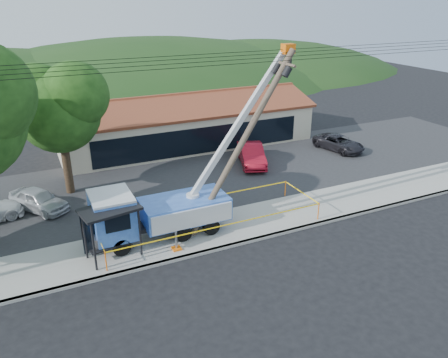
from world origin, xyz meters
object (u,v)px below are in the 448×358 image
Objects in this scene: leaning_pole at (246,136)px; car_silver at (41,211)px; utility_truck at (158,209)px; bus_shelter at (109,220)px; car_red at (251,165)px; car_dark at (338,151)px.

car_silver is at bearing 147.04° from leaning_pole.
utility_truck reaches higher than bus_shelter.
utility_truck is 6.23m from leaning_pole.
utility_truck is 2.83× the size of car_silver.
bus_shelter is 0.76× the size of car_silver.
bus_shelter is (-2.78, -0.86, 0.37)m from utility_truck.
car_red is (10.03, 7.78, -1.80)m from utility_truck.
car_dark is at bearing 11.18° from bus_shelter.
utility_truck reaches higher than leaning_pole.
leaning_pole is at bearing -7.93° from utility_truck.
utility_truck is at bearing 6.59° from bus_shelter.
car_dark is at bearing -33.34° from car_silver.
bus_shelter is 23.05m from car_dark.
utility_truck is at bearing -122.64° from car_red.
car_silver reaches higher than car_dark.
leaning_pole is at bearing -159.97° from car_dark.
bus_shelter is at bearing -169.76° from car_dark.
car_red is (15.87, 1.47, 0.00)m from car_silver.
utility_truck is 2.93m from bus_shelter.
utility_truck is 8.79m from car_silver.
leaning_pole is 3.19× the size of bus_shelter.
car_dark is (8.51, -0.16, 0.00)m from car_red.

